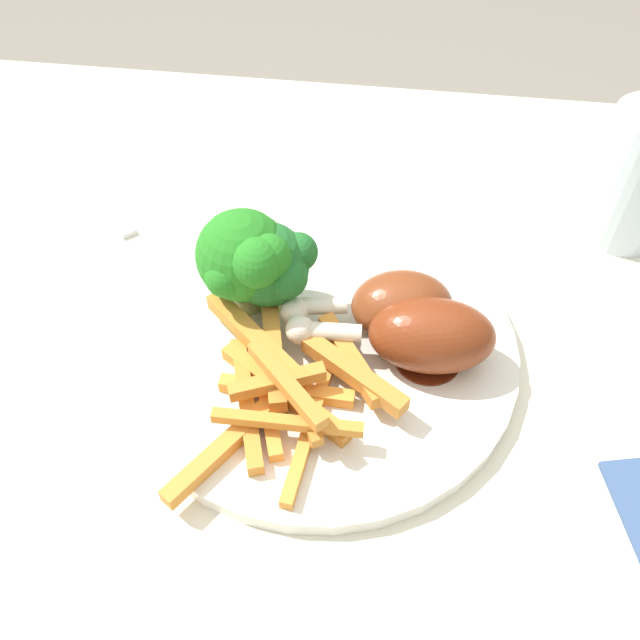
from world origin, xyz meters
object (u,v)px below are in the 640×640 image
Objects in this scene: dining_table at (252,429)px; dinner_plate at (320,345)px; broccoli_floret_front at (266,264)px; chicken_drumstick_far at (395,306)px; fork at (84,177)px; chicken_drumstick_near at (424,336)px; water_glass at (639,177)px; broccoli_floret_middle at (246,259)px; carrot_fries_pile at (283,385)px.

dining_table is 3.43× the size of dinner_plate.
broccoli_floret_front reaches higher than dinner_plate.
chicken_drumstick_far is 0.32m from fork.
chicken_drumstick_far is (0.09, -0.01, -0.02)m from broccoli_floret_front.
broccoli_floret_front is at bearing 149.60° from dinner_plate.
chicken_drumstick_near reaches higher than dining_table.
water_glass is at bearing 27.24° from broccoli_floret_front.
water_glass is at bearing 35.36° from dinner_plate.
dinner_plate is 3.75× the size of broccoli_floret_front.
broccoli_floret_front is at bearing -169.33° from fork.
water_glass is (0.28, 0.14, -0.01)m from broccoli_floret_middle.
dining_table is 6.05× the size of carrot_fries_pile.
dining_table is 0.20m from broccoli_floret_middle.
chicken_drumstick_far is (0.06, 0.07, 0.01)m from carrot_fries_pile.
broccoli_floret_middle reaches higher than carrot_fries_pile.
carrot_fries_pile is 0.80× the size of fork.
water_glass reaches higher than dining_table.
water_glass reaches higher than fork.
chicken_drumstick_near is at bearing -15.73° from broccoli_floret_front.
fork is 1.80× the size of water_glass.
broccoli_floret_front reaches higher than chicken_drumstick_far.
dining_table is 6.76× the size of chicken_drumstick_near.
water_glass reaches higher than dinner_plate.
carrot_fries_pile is at bearing -153.78° from chicken_drumstick_near.
water_glass is (0.18, 0.14, 0.02)m from chicken_drumstick_far.
chicken_drumstick_near reaches higher than carrot_fries_pile.
chicken_drumstick_far is (0.05, 0.02, 0.03)m from dinner_plate.
dinner_plate is at bearing 173.99° from chicken_drumstick_near.
broccoli_floret_middle reaches higher than chicken_drumstick_near.
fork is (-0.30, 0.17, -0.03)m from chicken_drumstick_near.
dinner_plate is 3.36× the size of broccoli_floret_middle.
broccoli_floret_front is at bearing 176.00° from chicken_drumstick_far.
chicken_drumstick_far is 0.23m from water_glass.
water_glass reaches higher than carrot_fries_pile.
dining_table is at bearing -153.56° from broccoli_floret_front.
dinner_plate is 1.97× the size of chicken_drumstick_near.
dinner_plate is 0.29m from fork.
water_glass is at bearing 46.90° from chicken_drumstick_near.
water_glass is at bearing -134.04° from fork.
broccoli_floret_front is at bearing 26.44° from dining_table.
dining_table is 0.37m from water_glass.
chicken_drumstick_far reaches higher than fork.
carrot_fries_pile is at bearing -53.81° from dining_table.
carrot_fries_pile is at bearing -134.35° from chicken_drumstick_far.
dinner_plate is at bearing -144.64° from water_glass.
water_glass is at bearing 38.90° from chicken_drumstick_far.
fork is (-0.18, 0.14, -0.06)m from broccoli_floret_middle.
dining_table is 7.79× the size of chicken_drumstick_far.
chicken_drumstick_near is 0.35m from fork.
dinner_plate is 2.27× the size of chicken_drumstick_far.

